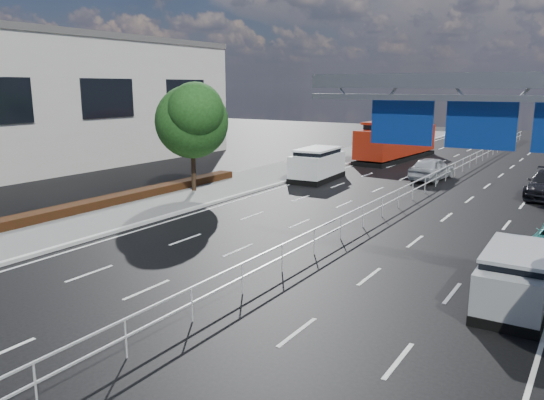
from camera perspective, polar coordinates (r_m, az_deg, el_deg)
The scene contains 10 objects.
ground at distance 12.98m, azimuth -20.81°, elevation -18.45°, with size 160.00×160.00×0.00m, color black.
median_fence at distance 30.92m, azimuth 14.48°, elevation 0.75°, with size 0.05×85.00×1.02m.
overhead_gantry at distance 16.67m, azimuth 24.02°, elevation 8.25°, with size 10.24×0.38×7.45m.
near_building at distance 46.26m, azimuth -25.94°, elevation 9.19°, with size 12.00×38.00×10.00m, color beige.
near_tree_back at distance 32.36m, azimuth -8.57°, elevation 8.80°, with size 4.84×4.51×6.69m.
white_minivan at distance 37.03m, azimuth 4.91°, elevation 3.84°, with size 2.58×5.29×2.24m.
red_bus at distance 48.58m, azimuth 13.28°, elevation 6.40°, with size 3.61×11.84×3.49m.
near_car_silver at distance 38.65m, azimuth 16.81°, elevation 3.27°, with size 1.91×4.74×1.61m, color #B8BBC0.
near_car_dark at distance 68.83m, azimuth 19.62°, elevation 6.70°, with size 1.49×4.26×1.41m, color black.
silver_minivan at distance 17.41m, azimuth 24.71°, elevation -7.64°, with size 1.91×4.33×1.78m.
Camera 1 is at (9.28, -6.40, 6.45)m, focal length 35.00 mm.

